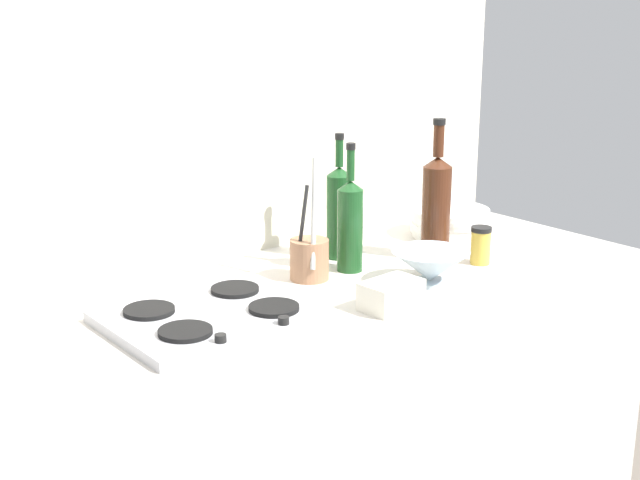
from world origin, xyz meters
The scene contains 11 objects.
counter_block centered at (0.00, 0.00, 0.45)m, with size 1.80×0.70×0.90m, color beige.
backsplash_panel centered at (0.00, 0.38, 1.22)m, with size 1.90×0.06×2.43m, color beige.
stovetop_hob centered at (-0.32, -0.03, 0.91)m, with size 0.44×0.34×0.04m.
plate_stack centered at (0.59, 0.13, 0.94)m, with size 0.24×0.24×0.08m.
wine_bottle_leftmost centered at (0.14, 0.06, 1.02)m, with size 0.07×0.07×0.33m.
wine_bottle_mid_left centered at (0.39, 0.00, 1.05)m, with size 0.08×0.08×0.38m.
wine_bottle_mid_right centered at (0.19, 0.16, 1.03)m, with size 0.07×0.07×0.34m.
mixing_bowl centered at (0.23, -0.15, 0.95)m, with size 0.19×0.19×0.08m.
butter_dish centered at (0.04, -0.21, 0.93)m, with size 0.14×0.09×0.06m, color silver.
utensil_crock centered at (0.02, 0.07, 0.96)m, with size 0.10×0.10×0.31m.
condiment_jar_front centered at (0.45, -0.11, 0.95)m, with size 0.05×0.05×0.10m.
Camera 1 is at (-1.23, -1.55, 1.59)m, focal length 48.57 mm.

